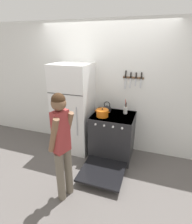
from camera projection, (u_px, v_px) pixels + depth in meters
name	position (u px, v px, depth m)	size (l,w,h in m)	color
ground_plane	(103.00, 144.00, 3.98)	(14.00, 14.00, 0.00)	#5B5654
wall_back	(104.00, 89.00, 3.53)	(10.00, 0.06, 2.55)	silver
refrigerator	(73.00, 109.00, 3.53)	(0.72, 0.66, 1.79)	white
stove_range	(112.00, 137.00, 3.40)	(0.79, 1.37, 0.88)	#232326
dutch_oven_pot	(102.00, 113.00, 3.18)	(0.27, 0.23, 0.16)	orange
tea_kettle	(107.00, 109.00, 3.41)	(0.20, 0.16, 0.21)	black
utensil_jar	(125.00, 110.00, 3.30)	(0.08, 0.08, 0.28)	silver
person	(62.00, 143.00, 2.31)	(0.32, 0.38, 1.59)	#6B6051
wall_knife_strip	(133.00, 78.00, 3.22)	(0.38, 0.03, 0.35)	brown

